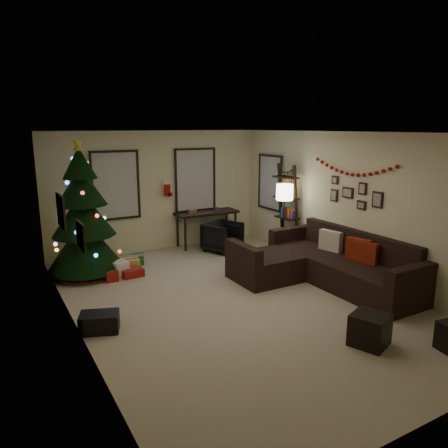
{
  "coord_description": "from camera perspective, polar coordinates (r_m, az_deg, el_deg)",
  "views": [
    {
      "loc": [
        -3.47,
        -5.67,
        2.8
      ],
      "look_at": [
        0.1,
        0.6,
        1.15
      ],
      "focal_mm": 34.54,
      "sensor_mm": 36.0,
      "label": 1
    }
  ],
  "objects": [
    {
      "name": "floor",
      "position": [
        7.22,
        1.69,
        -9.96
      ],
      "size": [
        7.0,
        7.0,
        0.0
      ],
      "primitive_type": "plane",
      "color": "tan",
      "rests_on": "ground"
    },
    {
      "name": "ceiling",
      "position": [
        6.65,
        1.85,
        12.01
      ],
      "size": [
        7.0,
        7.0,
        0.0
      ],
      "primitive_type": "plane",
      "rotation": [
        3.14,
        0.0,
        0.0
      ],
      "color": "white",
      "rests_on": "floor"
    },
    {
      "name": "wall_back",
      "position": [
        9.92,
        -8.86,
        4.31
      ],
      "size": [
        5.0,
        0.0,
        5.0
      ],
      "primitive_type": "plane",
      "rotation": [
        1.57,
        0.0,
        0.0
      ],
      "color": "beige",
      "rests_on": "floor"
    },
    {
      "name": "wall_front",
      "position": [
        4.35,
        26.84,
        -8.05
      ],
      "size": [
        5.0,
        0.0,
        5.0
      ],
      "primitive_type": "plane",
      "rotation": [
        -1.57,
        0.0,
        0.0
      ],
      "color": "beige",
      "rests_on": "floor"
    },
    {
      "name": "wall_left",
      "position": [
        5.94,
        -19.31,
        -2.0
      ],
      "size": [
        0.0,
        7.0,
        7.0
      ],
      "primitive_type": "plane",
      "rotation": [
        1.57,
        0.0,
        1.57
      ],
      "color": "beige",
      "rests_on": "floor"
    },
    {
      "name": "wall_right",
      "position": [
        8.37,
        16.56,
        2.35
      ],
      "size": [
        0.0,
        7.0,
        7.0
      ],
      "primitive_type": "plane",
      "rotation": [
        1.57,
        0.0,
        -1.57
      ],
      "color": "beige",
      "rests_on": "floor"
    },
    {
      "name": "window_back_left",
      "position": [
        9.57,
        -14.17,
        4.97
      ],
      "size": [
        1.05,
        0.06,
        1.5
      ],
      "color": "#728CB2",
      "rests_on": "wall_back"
    },
    {
      "name": "window_back_right",
      "position": [
        10.23,
        -3.84,
        5.83
      ],
      "size": [
        1.05,
        0.06,
        1.5
      ],
      "color": "#728CB2",
      "rests_on": "wall_back"
    },
    {
      "name": "window_right_wall",
      "position": [
        10.23,
        6.17,
        5.5
      ],
      "size": [
        0.06,
        0.9,
        1.3
      ],
      "color": "#728CB2",
      "rests_on": "wall_right"
    },
    {
      "name": "christmas_tree",
      "position": [
        8.48,
        -18.12,
        0.63
      ],
      "size": [
        1.42,
        1.42,
        2.65
      ],
      "rotation": [
        0.0,
        0.0,
        -0.24
      ],
      "color": "black",
      "rests_on": "floor"
    },
    {
      "name": "presents",
      "position": [
        8.57,
        -13.48,
        -5.77
      ],
      "size": [
        1.43,
        1.01,
        0.3
      ],
      "rotation": [
        0.0,
        0.0,
        -0.39
      ],
      "color": "maroon",
      "rests_on": "floor"
    },
    {
      "name": "sofa",
      "position": [
        8.08,
        13.03,
        -5.43
      ],
      "size": [
        2.15,
        3.1,
        0.93
      ],
      "color": "black",
      "rests_on": "floor"
    },
    {
      "name": "pillow_red_a",
      "position": [
        7.87,
        18.33,
        -3.74
      ],
      "size": [
        0.19,
        0.42,
        0.41
      ],
      "primitive_type": "cube",
      "rotation": [
        0.0,
        0.0,
        0.2
      ],
      "color": "maroon",
      "rests_on": "sofa"
    },
    {
      "name": "pillow_red_b",
      "position": [
        7.98,
        17.36,
        -3.43
      ],
      "size": [
        0.24,
        0.46,
        0.45
      ],
      "primitive_type": "cube",
      "rotation": [
        0.0,
        0.0,
        0.3
      ],
      "color": "maroon",
      "rests_on": "sofa"
    },
    {
      "name": "pillow_cream",
      "position": [
        8.46,
        13.92,
        -2.39
      ],
      "size": [
        0.22,
        0.47,
        0.46
      ],
      "primitive_type": "cube",
      "rotation": [
        0.0,
        0.0,
        0.21
      ],
      "color": "beige",
      "rests_on": "sofa"
    },
    {
      "name": "ottoman_near",
      "position": [
        6.07,
        18.73,
        -13.1
      ],
      "size": [
        0.57,
        0.57,
        0.42
      ],
      "primitive_type": "cube",
      "rotation": [
        0.0,
        0.0,
        0.37
      ],
      "color": "black",
      "rests_on": "floor"
    },
    {
      "name": "desk",
      "position": [
        10.22,
        -2.3,
        1.12
      ],
      "size": [
        1.51,
        0.54,
        0.82
      ],
      "color": "black",
      "rests_on": "floor"
    },
    {
      "name": "desk_chair",
      "position": [
        9.78,
        -0.19,
        -1.68
      ],
      "size": [
        0.86,
        0.84,
        0.68
      ],
      "primitive_type": "imported",
      "rotation": [
        0.0,
        0.0,
        0.41
      ],
      "color": "black",
      "rests_on": "floor"
    },
    {
      "name": "bookshelf",
      "position": [
        9.5,
        8.44,
        1.64
      ],
      "size": [
        0.3,
        0.59,
        2.01
      ],
      "color": "black",
      "rests_on": "floor"
    },
    {
      "name": "potted_plant",
      "position": [
        9.41,
        8.45,
        6.76
      ],
      "size": [
        0.61,
        0.59,
        0.51
      ],
      "primitive_type": "imported",
      "rotation": [
        0.0,
        0.0,
        0.62
      ],
      "color": "#4C4C4C",
      "rests_on": "bookshelf"
    },
    {
      "name": "floor_lamp",
      "position": [
        8.97,
        8.01,
        3.53
      ],
      "size": [
        0.34,
        0.34,
        1.63
      ],
      "rotation": [
        0.0,
        0.0,
        0.15
      ],
      "color": "black",
      "rests_on": "floor"
    },
    {
      "name": "art_map",
      "position": [
        6.81,
        -20.78,
        1.59
      ],
      "size": [
        0.04,
        0.6,
        0.5
      ],
      "color": "black",
      "rests_on": "wall_left"
    },
    {
      "name": "art_abstract",
      "position": [
        5.51,
        -18.42,
        -1.51
      ],
      "size": [
        0.04,
        0.45,
        0.35
      ],
      "color": "black",
      "rests_on": "wall_left"
    },
    {
      "name": "gallery",
      "position": [
        8.27,
        16.93,
        3.77
      ],
      "size": [
        0.03,
        1.25,
        0.54
      ],
      "color": "black",
      "rests_on": "wall_right"
    },
    {
      "name": "garland",
      "position": [
        8.23,
        16.69,
        7.1
      ],
      "size": [
        0.08,
        1.9,
        0.3
      ],
      "primitive_type": null,
      "color": "#A5140C",
      "rests_on": "wall_right"
    },
    {
      "name": "stocking_left",
      "position": [
        9.96,
        -9.84,
        4.56
      ],
      "size": [
        0.2,
        0.05,
        0.36
      ],
      "color": "#990F0C",
      "rests_on": "wall_back"
    },
    {
      "name": "stocking_right",
      "position": [
        9.82,
        -7.51,
        4.73
      ],
      "size": [
        0.2,
        0.05,
        0.36
      ],
      "color": "#990F0C",
      "rests_on": "wall_back"
    },
    {
      "name": "storage_bin",
      "position": [
        6.38,
        -16.16,
        -12.39
      ],
      "size": [
        0.62,
        0.51,
        0.26
      ],
      "primitive_type": "cube",
      "rotation": [
        0.0,
        0.0,
        -0.36
      ],
      "color": "black",
      "rests_on": "floor"
    }
  ]
}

